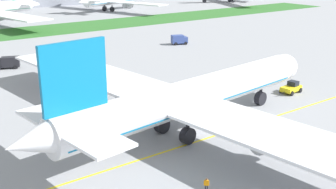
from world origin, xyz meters
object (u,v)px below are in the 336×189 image
(pushback_tug, at_px, (291,88))
(ground_crew_marshaller_front, at_px, (206,184))
(airliner_foreground, at_px, (188,98))
(ground_crew_wingwalker_port, at_px, (210,102))
(service_truck_catering_van, at_px, (8,62))
(parked_airliner_far_right, at_px, (111,0))
(service_truck_baggage_loader, at_px, (179,39))

(pushback_tug, relative_size, ground_crew_marshaller_front, 3.57)
(airliner_foreground, height_order, pushback_tug, airliner_foreground)
(ground_crew_wingwalker_port, bearing_deg, ground_crew_marshaller_front, -132.58)
(ground_crew_marshaller_front, distance_m, service_truck_catering_van, 68.53)
(ground_crew_wingwalker_port, bearing_deg, parked_airliner_far_right, 67.90)
(airliner_foreground, bearing_deg, parked_airliner_far_right, 65.34)
(ground_crew_marshaller_front, xyz_separation_m, service_truck_baggage_loader, (48.36, 67.60, 0.45))
(pushback_tug, relative_size, parked_airliner_far_right, 0.10)
(airliner_foreground, bearing_deg, service_truck_catering_van, 100.53)
(service_truck_baggage_loader, bearing_deg, pushback_tug, -102.88)
(pushback_tug, bearing_deg, airliner_foreground, -172.97)
(airliner_foreground, relative_size, parked_airliner_far_right, 1.37)
(service_truck_catering_van, relative_size, parked_airliner_far_right, 0.09)
(service_truck_baggage_loader, bearing_deg, service_truck_catering_van, 178.95)
(service_truck_baggage_loader, height_order, parked_airliner_far_right, parked_airliner_far_right)
(service_truck_baggage_loader, relative_size, parked_airliner_far_right, 0.08)
(service_truck_catering_van, bearing_deg, airliner_foreground, -79.47)
(airliner_foreground, bearing_deg, service_truck_baggage_loader, 53.48)
(pushback_tug, height_order, parked_airliner_far_right, parked_airliner_far_right)
(service_truck_baggage_loader, distance_m, service_truck_catering_van, 49.68)
(airliner_foreground, xyz_separation_m, ground_crew_marshaller_front, (-8.79, -14.16, -4.41))
(ground_crew_wingwalker_port, distance_m, service_truck_baggage_loader, 55.96)
(airliner_foreground, distance_m, service_truck_baggage_loader, 66.62)
(parked_airliner_far_right, bearing_deg, pushback_tug, -104.70)
(ground_crew_wingwalker_port, relative_size, parked_airliner_far_right, 0.03)
(service_truck_baggage_loader, bearing_deg, airliner_foreground, -126.52)
(airliner_foreground, bearing_deg, pushback_tug, 7.03)
(ground_crew_marshaller_front, bearing_deg, service_truck_baggage_loader, 54.42)
(ground_crew_wingwalker_port, distance_m, parked_airliner_far_right, 142.91)
(pushback_tug, xyz_separation_m, service_truck_baggage_loader, (11.42, 49.97, 0.50))
(pushback_tug, distance_m, ground_crew_wingwalker_port, 18.53)
(ground_crew_wingwalker_port, relative_size, ground_crew_marshaller_front, 1.01)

